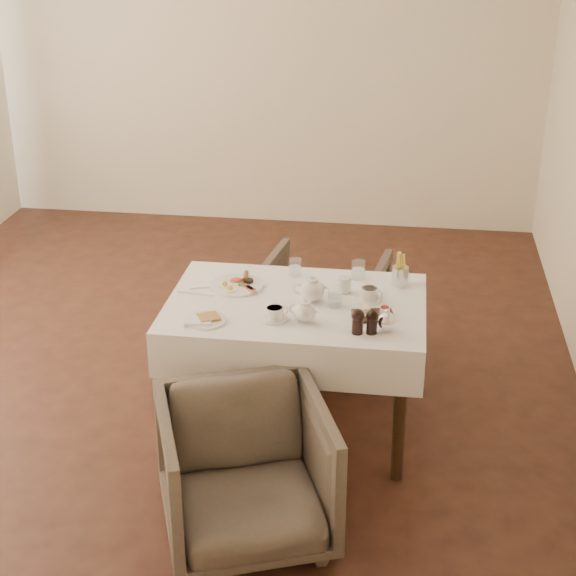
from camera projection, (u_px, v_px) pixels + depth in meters
The scene contains 20 objects.
table at pixel (296, 323), 4.43m from camera, with size 1.28×0.88×0.75m.
armchair_near at pixel (246, 473), 3.80m from camera, with size 0.71×0.73×0.66m, color #4D4238.
armchair_far at pixel (323, 310), 5.27m from camera, with size 0.70×0.72×0.65m, color #4D4238.
breakfast_plate at pixel (237, 284), 4.55m from camera, with size 0.28×0.28×0.04m.
side_plate at pixel (204, 320), 4.18m from camera, with size 0.20×0.20×0.02m.
teapot_centre at pixel (312, 288), 4.36m from camera, with size 0.17×0.14×0.14m, color white, non-canonical shape.
teapot_front at pixel (305, 310), 4.16m from camera, with size 0.15×0.11×0.12m, color white, non-canonical shape.
creamer at pixel (344, 285), 4.47m from camera, with size 0.07×0.07×0.08m, color white.
teacup_near at pixel (275, 314), 4.19m from camera, with size 0.13×0.13×0.06m.
teacup_far at pixel (369, 295), 4.38m from camera, with size 0.14×0.14×0.07m.
glass_left at pixel (295, 267), 4.66m from camera, with size 0.07×0.07×0.09m, color silver.
glass_mid at pixel (335, 296), 4.32m from camera, with size 0.07×0.07×0.10m, color silver.
glass_right at pixel (358, 270), 4.62m from camera, with size 0.07×0.07×0.10m, color silver.
condiment_board at pixel (373, 314), 4.22m from camera, with size 0.22×0.17×0.05m.
pepper_mill_left at pixel (358, 321), 4.05m from camera, with size 0.06×0.06×0.12m, color black, non-canonical shape.
pepper_mill_right at pixel (372, 322), 4.05m from camera, with size 0.06×0.06×0.12m, color black, non-canonical shape.
silver_pot at pixel (387, 320), 4.07m from camera, with size 0.11×0.09×0.11m, color white, non-canonical shape.
fries_cup at pixel (400, 271), 4.53m from camera, with size 0.09×0.09×0.18m.
cutlery_fork at pixel (209, 287), 4.53m from camera, with size 0.02×0.19×0.00m, color silver.
cutlery_knife at pixel (195, 294), 4.46m from camera, with size 0.02×0.19×0.00m, color silver.
Camera 1 is at (1.19, -4.63, 2.63)m, focal length 55.00 mm.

